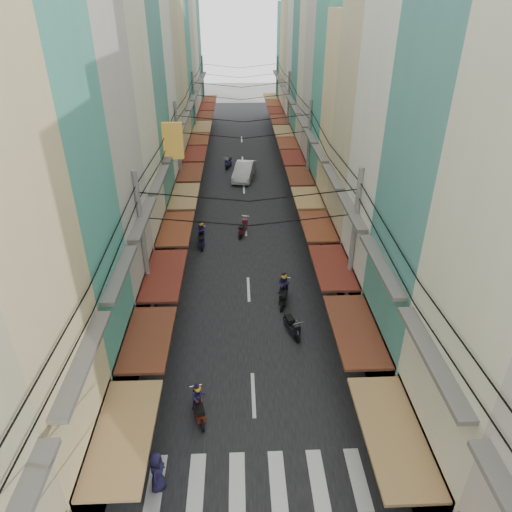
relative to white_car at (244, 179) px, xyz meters
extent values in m
plane|color=slate|center=(-0.08, -24.48, 0.00)|extent=(160.00, 160.00, 0.00)
cube|color=black|center=(-0.08, -4.48, 0.01)|extent=(10.00, 80.00, 0.02)
cube|color=gray|center=(-6.58, -4.48, 0.03)|extent=(3.00, 80.00, 0.06)
cube|color=gray|center=(6.42, -4.48, 0.03)|extent=(3.00, 80.00, 0.06)
cube|color=silver|center=(-3.58, -30.48, 0.03)|extent=(0.55, 2.40, 0.01)
cube|color=silver|center=(-2.18, -30.48, 0.03)|extent=(0.55, 2.40, 0.01)
cube|color=silver|center=(-0.78, -30.48, 0.03)|extent=(0.55, 2.40, 0.01)
cube|color=silver|center=(0.62, -30.48, 0.03)|extent=(0.55, 2.40, 0.01)
cube|color=silver|center=(2.02, -30.48, 0.03)|extent=(0.55, 2.40, 0.01)
cube|color=silver|center=(3.42, -30.48, 0.03)|extent=(0.55, 2.40, 0.01)
cube|color=black|center=(-5.68, -30.75, 1.60)|extent=(1.20, 4.52, 3.20)
cube|color=olive|center=(-4.18, -30.75, 3.00)|extent=(1.80, 4.33, 0.12)
cube|color=#595651|center=(-4.83, -30.75, 6.00)|extent=(0.50, 4.23, 0.15)
cube|color=black|center=(-5.68, -26.24, 1.60)|extent=(1.20, 4.13, 3.20)
cube|color=#5E2C1A|center=(-4.18, -26.24, 3.00)|extent=(1.80, 3.96, 0.12)
cube|color=#595651|center=(-4.83, -26.24, 6.00)|extent=(0.50, 3.87, 0.15)
cube|color=#B3ACA3|center=(-8.08, -21.52, 10.47)|extent=(6.00, 5.14, 20.93)
cube|color=black|center=(-5.68, -21.52, 1.60)|extent=(1.20, 4.94, 3.20)
cube|color=maroon|center=(-4.18, -21.52, 3.00)|extent=(1.80, 4.73, 0.12)
cube|color=#595651|center=(-4.83, -21.52, 6.00)|extent=(0.50, 4.63, 0.15)
cube|color=beige|center=(-8.08, -16.48, 8.72)|extent=(6.00, 4.95, 17.43)
cube|color=black|center=(-5.68, -16.48, 1.60)|extent=(1.20, 4.75, 3.20)
cube|color=brown|center=(-4.18, -16.48, 3.00)|extent=(1.80, 4.56, 0.12)
cube|color=#595651|center=(-4.83, -16.48, 6.00)|extent=(0.50, 4.46, 0.15)
cube|color=teal|center=(-8.08, -11.50, 8.16)|extent=(6.00, 4.99, 16.32)
cube|color=black|center=(-5.68, -11.50, 1.60)|extent=(1.20, 4.80, 3.20)
cube|color=olive|center=(-4.18, -11.50, 3.00)|extent=(1.80, 4.60, 0.12)
cube|color=#595651|center=(-4.83, -11.50, 6.00)|extent=(0.50, 4.50, 0.15)
cube|color=silver|center=(-8.08, -6.68, 11.44)|extent=(6.00, 4.65, 22.87)
cube|color=black|center=(-5.68, -6.68, 1.60)|extent=(1.20, 4.46, 3.20)
cube|color=#5E2C1A|center=(-4.18, -6.68, 3.00)|extent=(1.80, 4.27, 0.12)
cube|color=#595651|center=(-4.83, -6.68, 6.00)|extent=(0.50, 4.18, 0.15)
cube|color=#BEB186|center=(-8.08, -1.91, 10.29)|extent=(6.00, 4.89, 20.58)
cube|color=black|center=(-5.68, -1.91, 1.60)|extent=(1.20, 4.70, 3.20)
cube|color=maroon|center=(-4.18, -1.91, 3.00)|extent=(1.80, 4.50, 0.12)
cube|color=#595651|center=(-4.83, -1.91, 6.00)|extent=(0.50, 4.40, 0.15)
cube|color=#D6BD86|center=(-8.08, 2.79, 9.22)|extent=(6.00, 4.52, 18.44)
cube|color=black|center=(-5.68, 2.79, 1.60)|extent=(1.20, 4.34, 3.20)
cube|color=brown|center=(-4.18, 2.79, 3.00)|extent=(1.80, 4.16, 0.12)
cube|color=#595651|center=(-4.83, 2.79, 6.00)|extent=(0.50, 4.07, 0.15)
cube|color=teal|center=(-8.08, 7.65, 10.31)|extent=(6.00, 5.20, 20.63)
cube|color=black|center=(-5.68, 7.65, 1.60)|extent=(1.20, 4.99, 3.20)
cube|color=olive|center=(-4.18, 7.65, 3.00)|extent=(1.80, 4.78, 0.12)
cube|color=#595651|center=(-4.83, 7.65, 6.00)|extent=(0.50, 4.68, 0.15)
cube|color=#B3ACA3|center=(-8.08, 12.72, 11.85)|extent=(6.00, 4.94, 23.70)
cube|color=black|center=(-5.68, 12.72, 1.60)|extent=(1.20, 4.74, 3.20)
cube|color=#5E2C1A|center=(-4.18, 12.72, 3.00)|extent=(1.80, 4.55, 0.12)
cube|color=#595651|center=(-4.83, 12.72, 6.00)|extent=(0.50, 4.45, 0.15)
cube|color=beige|center=(-8.08, 17.67, 10.56)|extent=(6.00, 4.96, 21.12)
cube|color=black|center=(-5.68, 17.67, 1.60)|extent=(1.20, 4.76, 3.20)
cube|color=maroon|center=(-4.18, 17.67, 3.00)|extent=(1.80, 4.56, 0.12)
cube|color=#595651|center=(-4.83, 17.67, 6.00)|extent=(0.50, 4.46, 0.15)
cube|color=teal|center=(-8.08, 22.67, 9.95)|extent=(6.00, 5.04, 19.90)
cube|color=black|center=(-5.68, 22.67, 1.60)|extent=(1.20, 4.84, 3.20)
cube|color=brown|center=(-4.18, 22.67, 3.00)|extent=(1.80, 4.64, 0.12)
cube|color=#595651|center=(-4.83, 22.67, 6.00)|extent=(0.50, 4.54, 0.15)
cube|color=#553D13|center=(-4.48, -12.48, 7.00)|extent=(1.20, 0.40, 2.20)
cube|color=black|center=(5.52, -31.03, 1.60)|extent=(1.20, 4.78, 3.20)
cube|color=olive|center=(4.02, -31.03, 3.00)|extent=(1.80, 4.58, 0.12)
cube|color=#595651|center=(4.67, -31.03, 6.00)|extent=(0.50, 4.48, 0.15)
cube|color=teal|center=(7.92, -26.03, 7.54)|extent=(6.00, 5.03, 15.08)
cube|color=black|center=(5.52, -26.03, 1.60)|extent=(1.20, 4.83, 3.20)
cube|color=#5E2C1A|center=(4.02, -26.03, 3.00)|extent=(1.80, 4.63, 0.12)
cube|color=#595651|center=(4.67, -26.03, 6.00)|extent=(0.50, 4.53, 0.15)
cube|color=silver|center=(7.92, -21.11, 10.83)|extent=(6.00, 4.79, 21.66)
cube|color=black|center=(5.52, -21.11, 1.60)|extent=(1.20, 4.60, 3.20)
cube|color=maroon|center=(4.02, -21.11, 3.00)|extent=(1.80, 4.41, 0.12)
cube|color=#595651|center=(4.67, -21.11, 6.00)|extent=(0.50, 4.31, 0.15)
cube|color=#BEB186|center=(7.92, -16.46, 10.37)|extent=(6.00, 4.52, 20.74)
cube|color=black|center=(5.52, -16.46, 1.60)|extent=(1.20, 4.34, 3.20)
cube|color=brown|center=(4.02, -16.46, 3.00)|extent=(1.80, 4.16, 0.12)
cube|color=#595651|center=(4.67, -16.46, 6.00)|extent=(0.50, 4.07, 0.15)
cube|color=#D6BD86|center=(7.92, -12.13, 7.06)|extent=(6.00, 4.12, 14.13)
cube|color=black|center=(5.52, -12.13, 1.60)|extent=(1.20, 3.96, 3.20)
cube|color=olive|center=(4.02, -12.13, 3.00)|extent=(1.80, 3.79, 0.12)
cube|color=#595651|center=(4.67, -12.13, 6.00)|extent=(0.50, 3.71, 0.15)
cube|color=teal|center=(7.92, -7.87, 8.84)|extent=(6.00, 4.40, 17.68)
cube|color=black|center=(5.52, -7.87, 1.60)|extent=(1.20, 4.23, 3.20)
cube|color=#5E2C1A|center=(4.02, -7.87, 3.00)|extent=(1.80, 4.05, 0.12)
cube|color=#595651|center=(4.67, -7.87, 6.00)|extent=(0.50, 3.96, 0.15)
cube|color=#B3ACA3|center=(7.92, -3.35, 11.30)|extent=(6.00, 4.64, 22.59)
cube|color=black|center=(5.52, -3.35, 1.60)|extent=(1.20, 4.45, 3.20)
cube|color=maroon|center=(4.02, -3.35, 3.00)|extent=(1.80, 4.26, 0.12)
cube|color=#595651|center=(4.67, -3.35, 6.00)|extent=(0.50, 4.17, 0.15)
cube|color=beige|center=(7.92, 0.97, 10.63)|extent=(6.00, 4.00, 21.25)
cube|color=black|center=(5.52, 0.97, 1.60)|extent=(1.20, 3.84, 3.20)
cube|color=brown|center=(4.02, 0.97, 3.00)|extent=(1.80, 3.68, 0.12)
cube|color=#595651|center=(4.67, 0.97, 6.00)|extent=(0.50, 3.60, 0.15)
cube|color=teal|center=(7.92, 5.47, 11.16)|extent=(6.00, 5.01, 22.33)
cube|color=black|center=(5.52, 5.47, 1.60)|extent=(1.20, 4.81, 3.20)
cube|color=olive|center=(4.02, 5.47, 3.00)|extent=(1.80, 4.61, 0.12)
cube|color=#595651|center=(4.67, 5.47, 6.00)|extent=(0.50, 4.51, 0.15)
cube|color=silver|center=(7.92, 10.48, 9.86)|extent=(6.00, 5.00, 19.71)
cube|color=black|center=(5.52, 10.48, 1.60)|extent=(1.20, 4.80, 3.20)
cube|color=#5E2C1A|center=(4.02, 10.48, 3.00)|extent=(1.80, 4.60, 0.12)
cube|color=#595651|center=(4.67, 10.48, 6.00)|extent=(0.50, 4.50, 0.15)
cube|color=#BEB186|center=(7.92, 15.14, 8.43)|extent=(6.00, 4.32, 16.86)
cube|color=black|center=(5.52, 15.14, 1.60)|extent=(1.20, 4.15, 3.20)
cube|color=maroon|center=(4.02, 15.14, 3.00)|extent=(1.80, 3.97, 0.12)
cube|color=#595651|center=(4.67, 15.14, 6.00)|extent=(0.50, 3.89, 0.15)
cube|color=#D6BD86|center=(7.92, 19.46, 9.98)|extent=(6.00, 4.33, 19.96)
cube|color=black|center=(5.52, 19.46, 1.60)|extent=(1.20, 4.16, 3.20)
cube|color=brown|center=(4.02, 19.46, 3.00)|extent=(1.80, 3.99, 0.12)
cube|color=#595651|center=(4.67, 19.46, 6.00)|extent=(0.50, 3.90, 0.15)
cube|color=teal|center=(7.92, 24.07, 7.17)|extent=(6.00, 4.88, 14.34)
cube|color=black|center=(5.52, 24.07, 1.60)|extent=(1.20, 4.68, 3.20)
cube|color=olive|center=(4.02, 24.07, 3.00)|extent=(1.80, 4.49, 0.12)
cube|color=#595651|center=(4.67, 24.07, 6.00)|extent=(0.50, 4.39, 0.15)
cylinder|color=gray|center=(-4.98, -21.48, 4.10)|extent=(0.26, 0.26, 8.20)
cylinder|color=gray|center=(4.82, -21.48, 4.10)|extent=(0.26, 0.26, 8.20)
cylinder|color=gray|center=(-4.98, -6.48, 4.10)|extent=(0.26, 0.26, 8.20)
cylinder|color=gray|center=(4.82, -6.48, 4.10)|extent=(0.26, 0.26, 8.20)
cylinder|color=gray|center=(-4.98, 8.52, 4.10)|extent=(0.26, 0.26, 8.20)
cylinder|color=gray|center=(4.82, 8.52, 4.10)|extent=(0.26, 0.26, 8.20)
cylinder|color=gray|center=(-4.98, 23.52, 4.10)|extent=(0.26, 0.26, 8.20)
cylinder|color=gray|center=(4.82, 23.52, 4.10)|extent=(0.26, 0.26, 8.20)
imported|color=silver|center=(0.00, 0.00, 0.00)|extent=(5.64, 3.03, 1.89)
imported|color=black|center=(5.78, -22.59, 0.00)|extent=(1.89, 1.34, 1.22)
cylinder|color=black|center=(-2.25, -26.95, 0.25)|extent=(0.10, 0.50, 0.50)
cylinder|color=black|center=(-2.25, -28.21, 0.25)|extent=(0.10, 0.50, 0.50)
cube|color=maroon|center=(-2.25, -27.58, 0.41)|extent=(0.33, 1.11, 0.27)
cube|color=black|center=(-2.25, -27.82, 0.70)|extent=(0.31, 0.53, 0.17)
cube|color=maroon|center=(-2.25, -27.05, 0.63)|extent=(0.29, 0.27, 0.53)
imported|color=#231E47|center=(-2.25, -27.58, 0.53)|extent=(0.51, 0.36, 1.28)
sphere|color=gold|center=(-2.25, -27.58, 1.50)|extent=(0.27, 0.27, 0.27)
cylinder|color=black|center=(1.78, -19.24, 0.28)|extent=(0.11, 0.57, 0.57)
cylinder|color=black|center=(1.78, -20.66, 0.28)|extent=(0.11, 0.57, 0.57)
cube|color=black|center=(1.78, -19.95, 0.46)|extent=(0.37, 1.25, 0.31)
cube|color=black|center=(1.78, -20.22, 0.79)|extent=(0.35, 0.60, 0.20)
cube|color=black|center=(1.78, -19.35, 0.71)|extent=(0.33, 0.31, 0.60)
imported|color=#231E47|center=(1.78, -19.95, 0.60)|extent=(0.57, 0.41, 1.45)
sphere|color=gold|center=(1.78, -19.95, 1.69)|extent=(0.31, 0.31, 0.31)
cylinder|color=black|center=(-3.05, -12.45, 0.27)|extent=(0.10, 0.54, 0.54)
cylinder|color=black|center=(-3.05, -13.79, 0.27)|extent=(0.10, 0.54, 0.54)
cube|color=#16154F|center=(-3.05, -13.12, 0.43)|extent=(0.35, 1.19, 0.29)
cube|color=black|center=(-3.05, -13.38, 0.75)|extent=(0.33, 0.57, 0.19)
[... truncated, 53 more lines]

